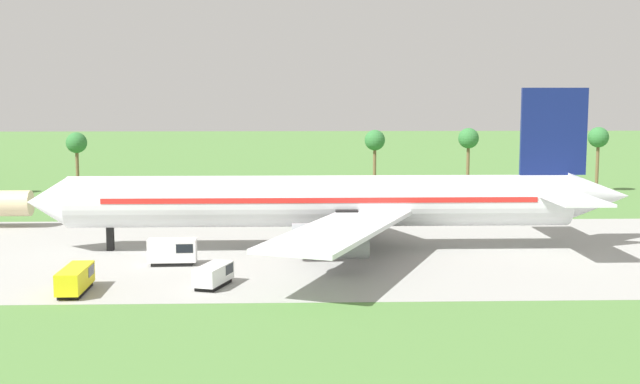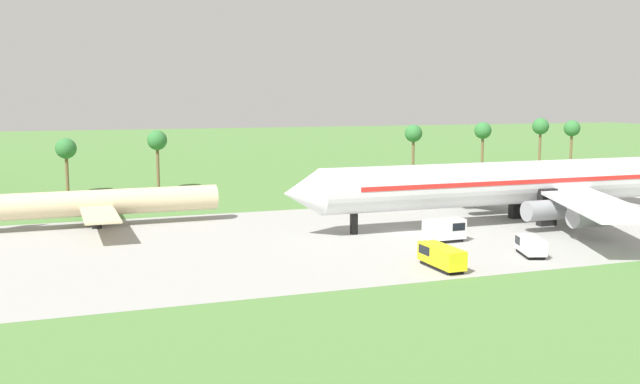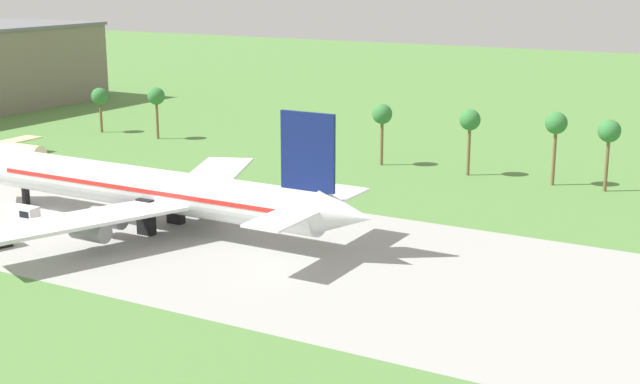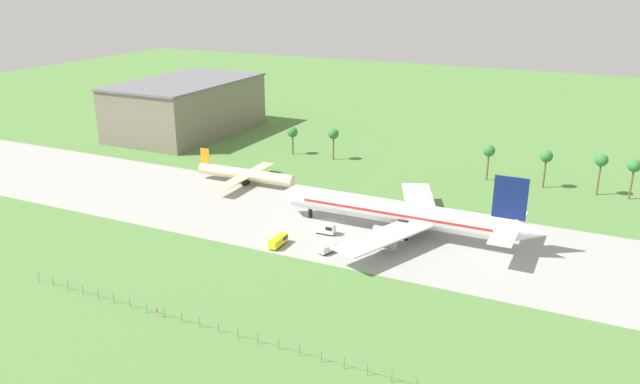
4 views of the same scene
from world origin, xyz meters
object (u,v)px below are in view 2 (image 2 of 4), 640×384
(jet_airliner, at_px, (526,183))
(catering_van, at_px, (445,230))
(regional_aircraft, at_px, (94,203))
(baggage_tug, at_px, (530,245))
(fuel_truck, at_px, (440,256))

(jet_airliner, xyz_separation_m, catering_van, (-16.71, -8.01, -3.94))
(regional_aircraft, bearing_deg, jet_airliner, -16.15)
(jet_airliner, relative_size, regional_aircraft, 2.11)
(baggage_tug, distance_m, catering_van, 10.48)
(regional_aircraft, relative_size, fuel_truck, 5.05)
(jet_airliner, distance_m, baggage_tug, 21.27)
(jet_airliner, distance_m, catering_van, 18.94)
(fuel_truck, xyz_separation_m, catering_van, (6.86, 11.06, 0.22))
(regional_aircraft, distance_m, catering_van, 44.77)
(baggage_tug, xyz_separation_m, fuel_truck, (-11.84, -1.85, 0.14))
(baggage_tug, height_order, fuel_truck, fuel_truck)
(baggage_tug, bearing_deg, catering_van, 118.39)
(jet_airliner, relative_size, fuel_truck, 10.68)
(catering_van, bearing_deg, regional_aircraft, 147.85)
(regional_aircraft, distance_m, fuel_truck, 46.71)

